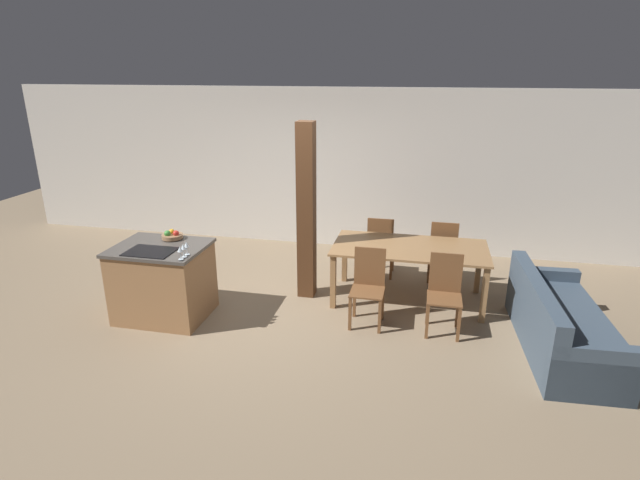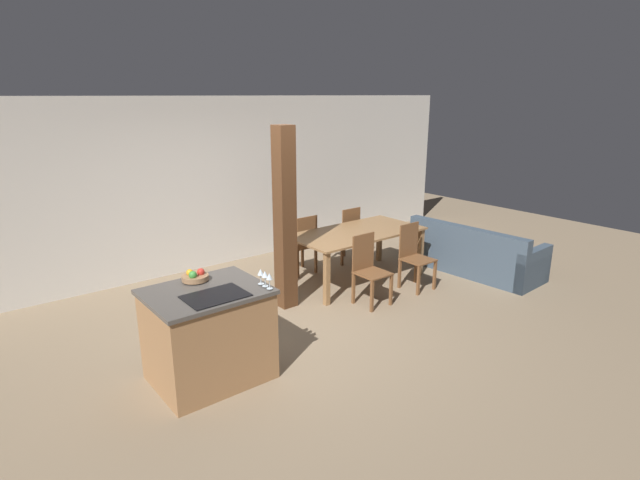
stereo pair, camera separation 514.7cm
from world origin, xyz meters
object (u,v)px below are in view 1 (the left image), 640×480
(kitchen_island, at_px, (163,281))
(dining_chair_near_left, at_px, (368,286))
(dining_table, at_px, (410,253))
(timber_post, at_px, (306,213))
(wine_glass_middle, at_px, (183,247))
(dining_chair_far_left, at_px, (380,246))
(wine_glass_far, at_px, (186,245))
(couch, at_px, (560,326))
(wine_glass_near, at_px, (180,250))
(dining_chair_far_right, at_px, (443,250))
(dining_chair_near_right, at_px, (445,292))
(fruit_bowl, at_px, (172,235))

(kitchen_island, bearing_deg, dining_chair_near_left, 8.54)
(dining_table, distance_m, timber_post, 1.46)
(wine_glass_middle, distance_m, dining_chair_far_left, 3.02)
(wine_glass_far, distance_m, couch, 4.30)
(wine_glass_near, height_order, dining_chair_near_left, wine_glass_near)
(kitchen_island, height_order, timber_post, timber_post)
(wine_glass_near, relative_size, wine_glass_middle, 1.00)
(dining_chair_far_left, bearing_deg, wine_glass_far, 45.33)
(dining_chair_near_left, relative_size, dining_chair_far_left, 1.00)
(wine_glass_middle, xyz_separation_m, couch, (4.21, 0.51, -0.79))
(dining_chair_near_left, bearing_deg, dining_chair_far_right, 58.39)
(dining_chair_near_right, distance_m, couch, 1.29)
(wine_glass_near, relative_size, dining_chair_near_right, 0.17)
(wine_glass_middle, height_order, wine_glass_far, same)
(wine_glass_middle, bearing_deg, couch, 6.89)
(kitchen_island, relative_size, dining_chair_far_right, 1.18)
(dining_chair_far_left, distance_m, couch, 2.72)
(wine_glass_near, height_order, dining_chair_far_left, wine_glass_near)
(wine_glass_far, xyz_separation_m, dining_table, (2.49, 1.33, -0.38))
(kitchen_island, relative_size, wine_glass_near, 7.09)
(wine_glass_middle, bearing_deg, dining_chair_near_right, 12.89)
(dining_table, bearing_deg, fruit_bowl, -164.22)
(dining_chair_near_left, distance_m, couch, 2.18)
(wine_glass_far, bearing_deg, dining_table, 28.09)
(wine_glass_near, distance_m, timber_post, 1.77)
(dining_chair_far_right, bearing_deg, wine_glass_middle, 36.03)
(wine_glass_middle, bearing_deg, dining_chair_near_left, 18.27)
(dining_chair_far_left, xyz_separation_m, couch, (2.16, -1.64, -0.21))
(wine_glass_near, xyz_separation_m, couch, (4.21, 0.59, -0.79))
(couch, bearing_deg, dining_chair_far_right, 34.58)
(dining_chair_near_right, bearing_deg, kitchen_island, -173.69)
(dining_chair_near_left, xyz_separation_m, dining_chair_far_left, (0.00, 1.47, 0.00))
(dining_chair_near_left, distance_m, timber_post, 1.30)
(fruit_bowl, distance_m, wine_glass_near, 0.80)
(timber_post, bearing_deg, dining_chair_near_left, -33.73)
(wine_glass_far, distance_m, timber_post, 1.66)
(dining_table, xyz_separation_m, dining_chair_near_right, (0.45, -0.73, -0.19))
(kitchen_island, bearing_deg, wine_glass_far, -24.36)
(kitchen_island, distance_m, dining_chair_far_right, 3.89)
(dining_table, height_order, dining_chair_near_left, dining_chair_near_left)
(dining_chair_near_right, xyz_separation_m, dining_chair_far_left, (-0.90, 1.47, 0.00))
(dining_chair_near_right, bearing_deg, dining_chair_near_left, 180.00)
(couch, xyz_separation_m, timber_post, (-3.08, 0.78, 0.91))
(wine_glass_middle, bearing_deg, dining_table, 29.46)
(dining_chair_far_right, bearing_deg, timber_post, 25.20)
(fruit_bowl, distance_m, timber_post, 1.74)
(kitchen_island, height_order, fruit_bowl, fruit_bowl)
(dining_chair_near_right, xyz_separation_m, couch, (1.26, -0.17, -0.21))
(dining_chair_far_right, relative_size, couch, 0.46)
(kitchen_island, xyz_separation_m, dining_chair_far_right, (3.43, 1.85, 0.02))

